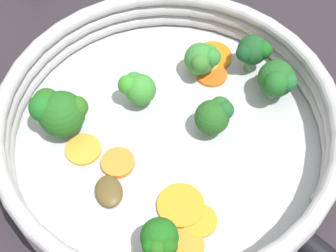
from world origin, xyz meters
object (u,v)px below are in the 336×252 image
Objects in this scene: carrot_slice_0 at (83,149)px; mushroom_piece_0 at (109,191)px; carrot_slice_3 at (116,160)px; broccoli_floret_4 at (277,79)px; broccoli_floret_0 at (215,114)px; broccoli_floret_6 at (253,51)px; carrot_slice_7 at (187,246)px; broccoli_floret_2 at (202,59)px; carrot_slice_1 at (213,56)px; carrot_slice_5 at (181,205)px; carrot_slice_4 at (202,61)px; broccoli_floret_1 at (159,240)px; skillet at (168,139)px; carrot_slice_6 at (211,74)px; carrot_slice_2 at (200,221)px; broccoli_floret_3 at (137,89)px; broccoli_floret_5 at (58,111)px.

mushroom_piece_0 reaches higher than carrot_slice_0.
carrot_slice_3 is 0.18m from broccoli_floret_4.
broccoli_floret_0 is 0.88× the size of broccoli_floret_6.
mushroom_piece_0 is at bearing -160.93° from carrot_slice_7.
carrot_slice_1 is at bearing 114.38° from broccoli_floret_2.
carrot_slice_5 is (0.10, 0.04, 0.00)m from carrot_slice_0.
broccoli_floret_2 reaches higher than carrot_slice_1.
carrot_slice_1 is 0.87× the size of broccoli_floret_4.
broccoli_floret_1 reaches higher than carrot_slice_4.
skillet is 8.30× the size of carrot_slice_4.
carrot_slice_1 is 0.03m from carrot_slice_6.
carrot_slice_1 is 0.22m from carrot_slice_7.
carrot_slice_2 is at bearing -18.51° from skillet.
broccoli_floret_1 is 0.99× the size of broccoli_floret_6.
broccoli_floret_4 is (-0.05, 0.15, 0.03)m from carrot_slice_5.
carrot_slice_0 is 0.15m from broccoli_floret_2.
mushroom_piece_0 is at bearing -3.70° from carrot_slice_0.
broccoli_floret_3 is at bearing -95.79° from broccoli_floret_2.
carrot_slice_3 is 0.75× the size of carrot_slice_5.
carrot_slice_2 is at bearing 17.68° from broccoli_floret_5.
carrot_slice_0 is 0.14m from carrot_slice_7.
carrot_slice_7 is at bearing -65.32° from broccoli_floret_4.
carrot_slice_1 is 1.04× the size of broccoli_floret_2.
carrot_slice_7 is at bearing -48.81° from broccoli_floret_0.
carrot_slice_4 is 0.09m from broccoli_floret_3.
mushroom_piece_0 is at bearing -67.61° from broccoli_floret_2.
mushroom_piece_0 is (0.02, -0.08, 0.01)m from skillet.
broccoli_floret_3 reaches higher than carrot_slice_0.
broccoli_floret_0 is 1.03× the size of broccoli_floret_3.
skillet is at bearing 67.37° from carrot_slice_0.
broccoli_floret_6 is (0.03, 0.05, 0.01)m from broccoli_floret_2.
broccoli_floret_4 and broccoli_floret_5 have the same top height.
carrot_slice_2 is 0.17m from broccoli_floret_5.
broccoli_floret_1 is 1.17× the size of broccoli_floret_3.
carrot_slice_7 is at bearing -18.18° from broccoli_floret_3.
broccoli_floret_0 is at bearing 65.97° from carrot_slice_0.
skillet is 0.06m from carrot_slice_3.
broccoli_floret_0 is at bearing 131.19° from carrot_slice_7.
carrot_slice_5 is at bearing -15.25° from broccoli_floret_3.
mushroom_piece_0 is (-0.05, -0.05, 0.00)m from carrot_slice_5.
broccoli_floret_0 is 0.08m from broccoli_floret_3.
broccoli_floret_0 is at bearing 54.29° from broccoli_floret_5.
broccoli_floret_3 is (-0.02, -0.09, 0.02)m from carrot_slice_6.
carrot_slice_6 is 0.75× the size of broccoli_floret_6.
carrot_slice_0 and carrot_slice_6 have the same top height.
broccoli_floret_3 is (-0.14, 0.03, 0.02)m from carrot_slice_2.
carrot_slice_7 is at bearing -28.08° from carrot_slice_5.
carrot_slice_2 is at bearing -54.35° from broccoli_floret_6.
broccoli_floret_1 is 0.16m from broccoli_floret_5.
broccoli_floret_3 is at bearing 132.47° from mushroom_piece_0.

